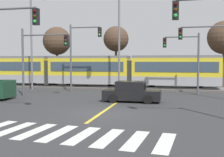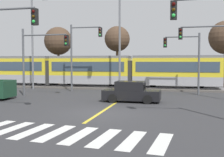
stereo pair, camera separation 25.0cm
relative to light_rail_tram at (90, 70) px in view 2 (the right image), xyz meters
The scene contains 23 objects.
ground_plane 16.05m from the light_rail_tram, 70.26° to the right, with size 200.00×200.00×0.00m, color #333335.
track_bed 5.72m from the light_rail_tram, ahead, with size 120.00×4.00×0.18m, color #56514C.
rail_near 5.72m from the light_rail_tram, ahead, with size 120.00×0.08×0.10m, color #939399.
rail_far 5.72m from the light_rail_tram, ahead, with size 120.00×0.08×0.10m, color #939399.
light_rail_tram is the anchor object (origin of this frame).
crosswalk_stripe_1 19.76m from the light_rail_tram, 82.28° to the right, with size 0.56×2.80×0.01m, color silver.
crosswalk_stripe_2 20.03m from the light_rail_tram, 79.20° to the right, with size 0.56×2.80×0.01m, color silver.
crosswalk_stripe_3 20.36m from the light_rail_tram, 76.21° to the right, with size 0.56×2.80×0.01m, color silver.
crosswalk_stripe_4 20.74m from the light_rail_tram, 73.32° to the right, with size 0.56×2.80×0.01m, color silver.
crosswalk_stripe_5 21.17m from the light_rail_tram, 70.54° to the right, with size 0.56×2.80×0.01m, color silver.
crosswalk_stripe_6 21.65m from the light_rail_tram, 67.88° to the right, with size 0.56×2.80×0.01m, color silver.
crosswalk_stripe_7 22.18m from the light_rail_tram, 65.34° to the right, with size 0.56×2.80×0.01m, color silver.
lane_centre_line 11.41m from the light_rail_tram, 61.39° to the right, with size 0.20×15.73×0.01m, color gold.
sedan_crossing 11.88m from the light_rail_tram, 57.23° to the right, with size 4.21×1.94×1.52m.
traffic_light_mid_left 8.89m from the light_rail_tram, 102.15° to the right, with size 4.25×0.38×5.78m.
traffic_light_mid_right 14.73m from the light_rail_tram, 31.88° to the right, with size 4.25×0.38×6.00m.
traffic_light_far_right 11.24m from the light_rail_tram, 20.99° to the right, with size 3.25×0.38×5.53m.
traffic_light_far_left 4.64m from the light_rail_tram, 85.40° to the right, with size 3.25×0.38×6.62m.
traffic_light_near_right 20.21m from the light_rail_tram, 54.07° to the right, with size 3.75×0.38×6.44m.
street_lamp_west 7.04m from the light_rail_tram, 150.82° to the right, with size 1.88×0.28×9.83m.
street_lamp_centre 6.26m from the light_rail_tram, 37.71° to the right, with size 2.15×0.28×9.32m.
bare_tree_far_west 8.14m from the light_rail_tram, 143.49° to the left, with size 3.69×3.69×7.54m.
bare_tree_west 6.64m from the light_rail_tram, 68.83° to the left, with size 3.25×3.25×7.51m.
Camera 2 is at (4.44, -15.31, 2.97)m, focal length 45.00 mm.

